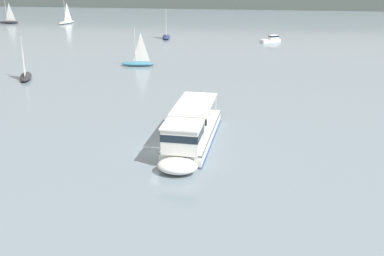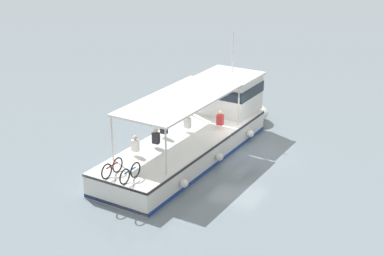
{
  "view_description": "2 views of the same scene",
  "coord_description": "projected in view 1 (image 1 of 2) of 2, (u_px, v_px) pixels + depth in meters",
  "views": [
    {
      "loc": [
        6.21,
        -33.52,
        14.58
      ],
      "look_at": [
        1.85,
        1.64,
        1.4
      ],
      "focal_mm": 43.09,
      "sensor_mm": 36.0,
      "label": 1
    },
    {
      "loc": [
        -9.55,
        23.68,
        11.18
      ],
      "look_at": [
        1.85,
        1.64,
        1.4
      ],
      "focal_mm": 52.36,
      "sensor_mm": 36.0,
      "label": 2
    }
  ],
  "objects": [
    {
      "name": "ferry_main",
      "position": [
        190.0,
        137.0,
        37.0
      ],
      "size": [
        4.14,
        12.98,
        5.32
      ],
      "color": "white",
      "rests_on": "ground"
    },
    {
      "name": "motorboat_far_right",
      "position": [
        272.0,
        39.0,
        83.73
      ],
      "size": [
        3.79,
        2.85,
        1.26
      ],
      "color": "white",
      "rests_on": "ground"
    },
    {
      "name": "sailboat_far_left",
      "position": [
        67.0,
        21.0,
        107.19
      ],
      "size": [
        3.08,
        4.98,
        5.4
      ],
      "color": "white",
      "rests_on": "ground"
    },
    {
      "name": "sailboat_near_port",
      "position": [
        138.0,
        62.0,
        65.53
      ],
      "size": [
        4.91,
        1.84,
        5.4
      ],
      "color": "teal",
      "rests_on": "ground"
    },
    {
      "name": "sailboat_off_stern",
      "position": [
        25.0,
        75.0,
        58.44
      ],
      "size": [
        3.07,
        4.98,
        5.4
      ],
      "color": "#232328",
      "rests_on": "ground"
    },
    {
      "name": "ground_plane",
      "position": [
        167.0,
        150.0,
        36.98
      ],
      "size": [
        400.0,
        400.0,
        0.0
      ],
      "primitive_type": "plane",
      "color": "slate"
    },
    {
      "name": "sailboat_horizon_east",
      "position": [
        166.0,
        36.0,
        87.66
      ],
      "size": [
        2.08,
        4.95,
        5.4
      ],
      "color": "navy",
      "rests_on": "ground"
    },
    {
      "name": "sailboat_mid_channel",
      "position": [
        9.0,
        21.0,
        107.46
      ],
      "size": [
        4.85,
        1.6,
        5.4
      ],
      "color": "#232328",
      "rests_on": "ground"
    }
  ]
}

